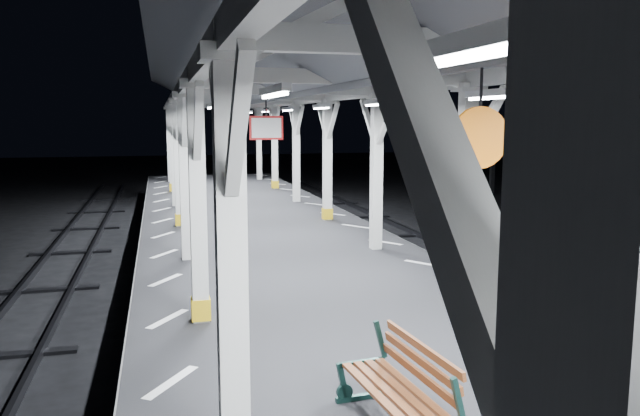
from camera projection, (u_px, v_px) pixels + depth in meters
name	position (u px, v px, depth m)	size (l,w,h in m)	color
platform	(386.00, 401.00, 7.35)	(6.00, 50.00, 1.00)	black
hazard_stripes_left	(171.00, 382.00, 6.67)	(1.00, 48.00, 0.01)	silver
hazard_stripes_right	(568.00, 341.00, 7.89)	(1.00, 48.00, 0.01)	silver
canopy	(392.00, 48.00, 6.76)	(5.40, 49.00, 4.65)	beige
bench_mid	(403.00, 386.00, 5.55)	(0.69, 1.55, 0.82)	#13302B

